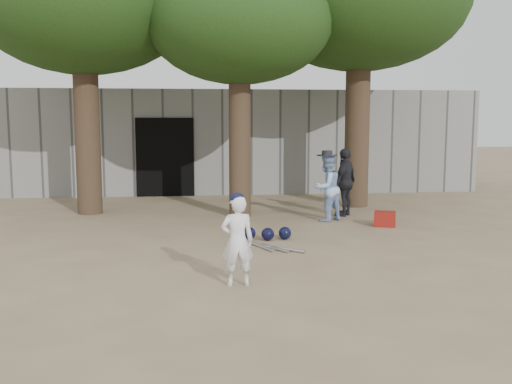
{
  "coord_description": "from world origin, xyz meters",
  "views": [
    {
      "loc": [
        -0.45,
        -8.33,
        2.14
      ],
      "look_at": [
        0.6,
        1.0,
        0.95
      ],
      "focal_mm": 40.0,
      "sensor_mm": 36.0,
      "label": 1
    }
  ],
  "objects": [
    {
      "name": "spectator_blue",
      "position": [
        2.38,
        3.4,
        0.72
      ],
      "size": [
        0.88,
        0.84,
        1.43
      ],
      "primitive_type": "imported",
      "rotation": [
        0.0,
        0.0,
        3.73
      ],
      "color": "#96B7E8",
      "rests_on": "ground"
    },
    {
      "name": "ground",
      "position": [
        0.0,
        0.0,
        0.0
      ],
      "size": [
        70.0,
        70.0,
        0.0
      ],
      "primitive_type": "plane",
      "color": "#937C5E",
      "rests_on": "ground"
    },
    {
      "name": "spectator_dark",
      "position": [
        2.94,
        4.01,
        0.76
      ],
      "size": [
        0.85,
        0.92,
        1.52
      ],
      "primitive_type": "imported",
      "rotation": [
        0.0,
        0.0,
        4.03
      ],
      "color": "black",
      "rests_on": "ground"
    },
    {
      "name": "boy_player",
      "position": [
        0.12,
        -1.14,
        0.59
      ],
      "size": [
        0.45,
        0.31,
        1.18
      ],
      "primitive_type": "imported",
      "rotation": [
        0.0,
        0.0,
        3.21
      ],
      "color": "white",
      "rests_on": "ground"
    },
    {
      "name": "red_bag",
      "position": [
        3.41,
        2.67,
        0.15
      ],
      "size": [
        0.51,
        0.45,
        0.3
      ],
      "primitive_type": "cube",
      "rotation": [
        0.0,
        0.0,
        -0.36
      ],
      "color": "maroon",
      "rests_on": "ground"
    },
    {
      "name": "back_building",
      "position": [
        -0.0,
        10.33,
        1.5
      ],
      "size": [
        16.0,
        5.24,
        3.0
      ],
      "color": "gray",
      "rests_on": "ground"
    },
    {
      "name": "tree_row",
      "position": [
        0.74,
        5.02,
        4.69
      ],
      "size": [
        11.4,
        5.8,
        6.69
      ],
      "color": "brown",
      "rests_on": "ground"
    },
    {
      "name": "bat_pile",
      "position": [
        0.88,
        0.86,
        0.03
      ],
      "size": [
        0.83,
        0.83,
        0.06
      ],
      "color": "#ABAAB1",
      "rests_on": "ground"
    },
    {
      "name": "helmet_row",
      "position": [
        0.88,
        1.63,
        0.11
      ],
      "size": [
        0.87,
        0.33,
        0.23
      ],
      "color": "black",
      "rests_on": "ground"
    }
  ]
}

